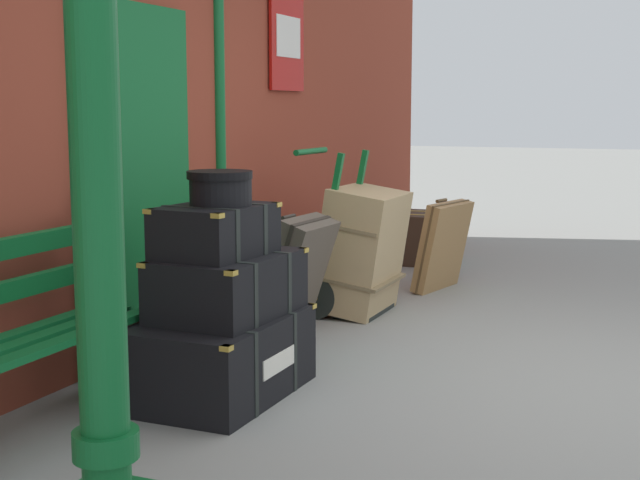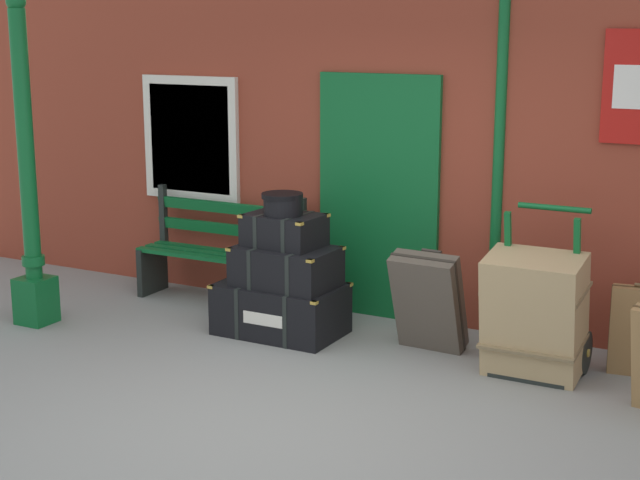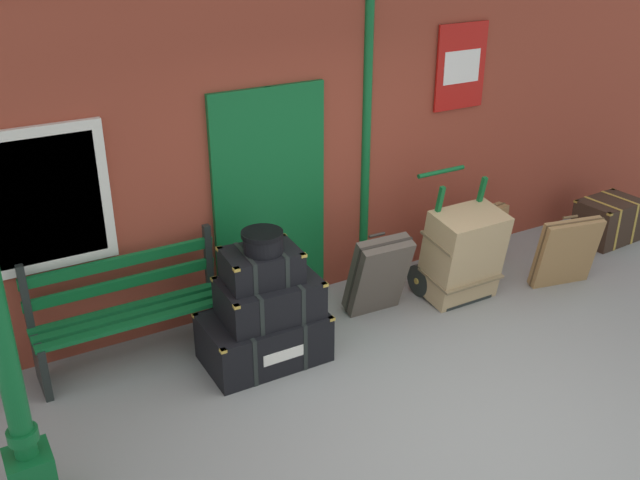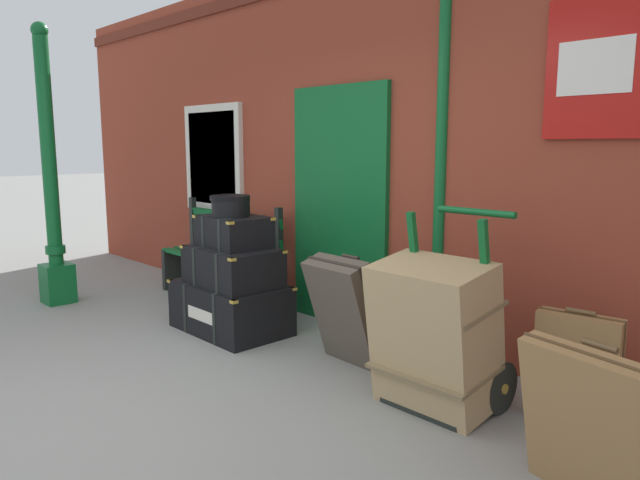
% 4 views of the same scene
% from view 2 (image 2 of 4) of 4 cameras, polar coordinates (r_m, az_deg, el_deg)
% --- Properties ---
extents(ground_plane, '(60.00, 60.00, 0.00)m').
position_cam_2_polar(ground_plane, '(6.33, -2.91, -10.68)').
color(ground_plane, gray).
extents(brick_facade, '(10.40, 0.35, 3.20)m').
position_cam_2_polar(brick_facade, '(8.20, 6.22, 6.26)').
color(brick_facade, brown).
rests_on(brick_facade, ground).
extents(lamp_post, '(0.28, 0.28, 2.76)m').
position_cam_2_polar(lamp_post, '(8.40, -16.79, 2.05)').
color(lamp_post, '#0F5B28').
rests_on(lamp_post, ground).
extents(platform_bench, '(1.60, 0.43, 1.01)m').
position_cam_2_polar(platform_bench, '(8.85, -5.80, -0.85)').
color(platform_bench, '#0F5B28').
rests_on(platform_bench, ground).
extents(steamer_trunk_base, '(1.01, 0.66, 0.43)m').
position_cam_2_polar(steamer_trunk_base, '(7.97, -2.33, -4.08)').
color(steamer_trunk_base, black).
rests_on(steamer_trunk_base, ground).
extents(steamer_trunk_middle, '(0.83, 0.58, 0.33)m').
position_cam_2_polar(steamer_trunk_middle, '(7.83, -2.02, -1.57)').
color(steamer_trunk_middle, black).
rests_on(steamer_trunk_middle, steamer_trunk_base).
extents(steamer_trunk_top, '(0.64, 0.49, 0.27)m').
position_cam_2_polar(steamer_trunk_top, '(7.82, -2.13, 0.60)').
color(steamer_trunk_top, black).
rests_on(steamer_trunk_top, steamer_trunk_middle).
extents(round_hatbox, '(0.34, 0.34, 0.18)m').
position_cam_2_polar(round_hatbox, '(7.75, -2.19, 2.23)').
color(round_hatbox, black).
rests_on(round_hatbox, steamer_trunk_top).
extents(porters_trolley, '(0.71, 0.59, 1.20)m').
position_cam_2_polar(porters_trolley, '(7.32, 12.84, -5.43)').
color(porters_trolley, black).
rests_on(porters_trolley, ground).
extents(large_brown_trunk, '(0.70, 0.56, 0.93)m').
position_cam_2_polar(large_brown_trunk, '(7.10, 12.55, -4.33)').
color(large_brown_trunk, tan).
rests_on(large_brown_trunk, ground).
extents(suitcase_olive, '(0.55, 0.46, 0.81)m').
position_cam_2_polar(suitcase_olive, '(7.51, 6.42, -3.64)').
color(suitcase_olive, '#51473D').
rests_on(suitcase_olive, ground).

